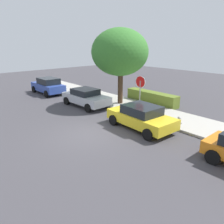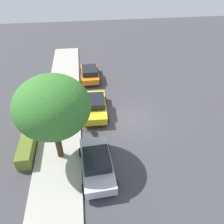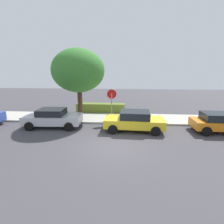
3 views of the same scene
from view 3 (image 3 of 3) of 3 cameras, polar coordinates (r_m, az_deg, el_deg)
ground_plane at (r=10.16m, az=0.24°, el=-11.04°), size 60.00×60.00×0.00m
sidewalk_curb at (r=15.37m, az=1.78°, el=-2.08°), size 32.00×3.07×0.14m
stop_sign at (r=14.05m, az=-0.10°, el=4.06°), size 0.80×0.08×2.74m
parked_car_yellow at (r=12.51m, az=7.29°, el=-2.77°), size 4.24×2.23×1.41m
parked_car_silver at (r=13.90m, az=-18.76°, el=-1.76°), size 4.25×2.19×1.39m
parked_car_orange at (r=14.20m, az=31.88°, el=-2.84°), size 3.84×1.98×1.36m
street_tree_near_corner at (r=15.05m, az=-10.94°, el=13.10°), size 4.36×4.36×5.97m
fire_hydrant at (r=14.42m, az=12.75°, el=-2.29°), size 0.30×0.22×0.72m
front_yard_hedge at (r=17.44m, az=-3.73°, el=1.21°), size 4.76×0.91×0.97m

